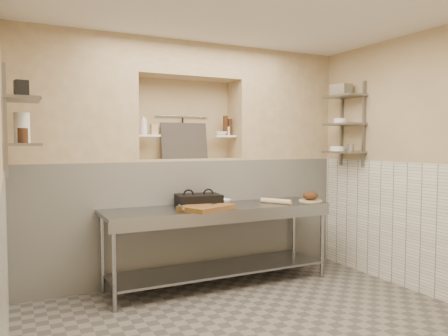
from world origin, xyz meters
TOP-DOWN VIEW (x-y plane):
  - floor at (0.00, 0.00)m, footprint 4.00×3.90m
  - wall_right at (2.05, 0.00)m, footprint 0.10×3.90m
  - wall_back at (0.00, 2.00)m, footprint 4.00×0.10m
  - backwall_lower at (0.00, 1.75)m, footprint 4.00×0.40m
  - alcove_sill at (0.00, 1.75)m, footprint 1.30×0.40m
  - backwall_pillar_left at (-1.33, 1.75)m, footprint 1.35×0.40m
  - backwall_pillar_right at (1.33, 1.75)m, footprint 1.35×0.40m
  - backwall_header at (0.00, 1.75)m, footprint 1.30×0.40m
  - wainscot_left at (-1.99, 0.00)m, footprint 0.02×3.90m
  - wainscot_right at (1.99, 0.00)m, footprint 0.02×3.90m
  - alcove_shelf_left at (-0.50, 1.75)m, footprint 0.28×0.16m
  - alcove_shelf_right at (0.50, 1.75)m, footprint 0.28×0.16m
  - utensil_rail at (0.00, 1.92)m, footprint 0.70×0.02m
  - hanging_steel at (0.00, 1.90)m, footprint 0.02×0.02m
  - splash_panel at (0.00, 1.85)m, footprint 0.60×0.08m
  - shelf_rail_left_a at (-1.98, 1.25)m, footprint 0.03×0.03m
  - shelf_rail_left_b at (-1.98, 0.85)m, footprint 0.03×0.03m
  - wall_shelf_left_lower at (-1.84, 1.05)m, footprint 0.30×0.50m
  - wall_shelf_left_upper at (-1.84, 1.05)m, footprint 0.30×0.50m
  - shelf_rail_right_a at (1.98, 1.25)m, footprint 0.03×0.03m
  - shelf_rail_right_b at (1.98, 0.85)m, footprint 0.03×0.03m
  - wall_shelf_right_lower at (1.84, 1.05)m, footprint 0.30×0.50m
  - wall_shelf_right_mid at (1.84, 1.05)m, footprint 0.30×0.50m
  - wall_shelf_right_upper at (1.84, 1.05)m, footprint 0.30×0.50m
  - prep_table at (0.16, 1.18)m, footprint 2.60×0.70m
  - panini_press at (-0.04, 1.31)m, footprint 0.54×0.42m
  - cutting_board at (-0.07, 1.02)m, footprint 0.65×0.57m
  - knife_blade at (0.11, 1.11)m, footprint 0.23×0.15m
  - tongs at (-0.37, 0.97)m, footprint 0.08×0.27m
  - mixing_bowl at (0.31, 1.41)m, footprint 0.20×0.20m
  - rolling_pin at (0.86, 1.09)m, footprint 0.25×0.36m
  - bread_board at (1.35, 1.08)m, footprint 0.29×0.29m
  - bread_loaf at (1.35, 1.08)m, footprint 0.18×0.18m
  - bottle_soap at (-0.55, 1.74)m, footprint 0.12×0.12m
  - jar_alcove at (-0.41, 1.77)m, footprint 0.08×0.08m
  - bowl_alcove at (0.46, 1.74)m, footprint 0.16×0.16m
  - condiment_a at (0.60, 1.78)m, footprint 0.06×0.06m
  - condiment_b at (0.52, 1.76)m, footprint 0.06×0.06m
  - condiment_c at (0.58, 1.79)m, footprint 0.06×0.06m
  - jug_left at (-1.84, 1.22)m, footprint 0.14×0.14m
  - jar_left at (-1.84, 0.97)m, footprint 0.09×0.09m
  - box_left_upper at (-1.84, 1.07)m, footprint 0.13×0.13m
  - bowl_right at (1.84, 1.16)m, footprint 0.20×0.20m
  - canister_right at (1.84, 0.93)m, footprint 0.09×0.09m
  - bowl_right_mid at (1.84, 1.12)m, footprint 0.17×0.17m
  - basket_right at (1.84, 1.11)m, footprint 0.23×0.26m

SIDE VIEW (x-z plane):
  - floor at x=0.00m, z-range -0.10..0.00m
  - prep_table at x=0.16m, z-range 0.19..1.09m
  - backwall_lower at x=0.00m, z-range 0.00..1.40m
  - wainscot_left at x=-1.99m, z-range 0.00..1.40m
  - wainscot_right at x=1.99m, z-range 0.00..1.40m
  - bread_board at x=1.35m, z-range 0.90..0.92m
  - mixing_bowl at x=0.31m, z-range 0.90..0.95m
  - cutting_board at x=-0.07m, z-range 0.90..0.95m
  - rolling_pin at x=0.86m, z-range 0.90..0.96m
  - knife_blade at x=0.11m, z-range 0.95..0.95m
  - tongs at x=-0.37m, z-range 0.95..0.97m
  - panini_press at x=-0.04m, z-range 0.90..1.03m
  - bread_loaf at x=1.35m, z-range 0.92..1.03m
  - wall_right at x=2.05m, z-range 0.00..2.80m
  - wall_back at x=0.00m, z-range 0.00..2.80m
  - alcove_sill at x=0.00m, z-range 1.40..1.42m
  - wall_shelf_right_lower at x=1.84m, z-range 1.49..1.51m
  - bowl_right at x=1.84m, z-range 1.51..1.57m
  - canister_right at x=1.84m, z-range 1.51..1.60m
  - wall_shelf_left_lower at x=-1.84m, z-range 1.59..1.61m
  - splash_panel at x=0.00m, z-range 1.42..1.86m
  - jar_left at x=-1.84m, z-range 1.61..1.74m
  - alcove_shelf_left at x=-0.50m, z-range 1.69..1.71m
  - alcove_shelf_right at x=0.50m, z-range 1.69..1.71m
  - bowl_alcove at x=0.46m, z-range 1.71..1.76m
  - jug_left at x=-1.84m, z-range 1.61..1.89m
  - condiment_c at x=0.58m, z-range 1.71..1.82m
  - jar_alcove at x=-0.41m, z-range 1.71..1.83m
  - hanging_steel at x=0.00m, z-range 1.63..1.93m
  - shelf_rail_left_a at x=-1.98m, z-range 1.33..2.27m
  - shelf_rail_left_b at x=-1.98m, z-range 1.33..2.27m
  - condiment_a at x=0.60m, z-range 1.71..1.92m
  - bottle_soap at x=-0.55m, z-range 1.71..1.95m
  - condiment_b at x=0.52m, z-range 1.71..1.96m
  - shelf_rail_right_a at x=1.98m, z-range 1.33..2.38m
  - shelf_rail_right_b at x=1.98m, z-range 1.33..2.38m
  - wall_shelf_right_mid at x=1.84m, z-range 1.84..1.86m
  - bowl_right_mid at x=1.84m, z-range 1.86..1.92m
  - utensil_rail at x=0.00m, z-range 1.94..1.96m
  - wall_shelf_left_upper at x=-1.84m, z-range 1.99..2.01m
  - box_left_upper at x=-1.84m, z-range 2.01..2.17m
  - backwall_pillar_left at x=-1.33m, z-range 1.40..2.80m
  - backwall_pillar_right at x=1.33m, z-range 1.40..2.80m
  - wall_shelf_right_upper at x=1.84m, z-range 2.19..2.21m
  - basket_right at x=1.84m, z-range 2.21..2.35m
  - backwall_header at x=0.00m, z-range 2.40..2.80m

